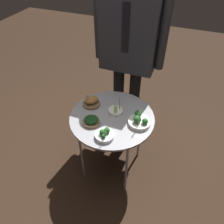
{
  "coord_description": "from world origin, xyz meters",
  "views": [
    {
      "loc": [
        0.47,
        -1.21,
        1.89
      ],
      "look_at": [
        0.0,
        0.0,
        0.72
      ],
      "focal_mm": 35.0,
      "sensor_mm": 36.0,
      "label": 1
    }
  ],
  "objects_px": {
    "bowl_spinach_mid_left": "(91,121)",
    "bowl_broccoli_mid_right": "(139,121)",
    "bowl_broccoli_back_right": "(105,134)",
    "bowl_roast_front_left": "(91,102)",
    "waiter_figure": "(129,42)",
    "serving_cart": "(112,121)",
    "bowl_asparagus_center": "(116,111)"
  },
  "relations": [
    {
      "from": "bowl_broccoli_back_right",
      "to": "waiter_figure",
      "type": "height_order",
      "value": "waiter_figure"
    },
    {
      "from": "serving_cart",
      "to": "bowl_roast_front_left",
      "type": "relative_size",
      "value": 4.61
    },
    {
      "from": "serving_cart",
      "to": "bowl_spinach_mid_left",
      "type": "bearing_deg",
      "value": -134.09
    },
    {
      "from": "bowl_spinach_mid_left",
      "to": "bowl_asparagus_center",
      "type": "height_order",
      "value": "bowl_asparagus_center"
    },
    {
      "from": "serving_cart",
      "to": "waiter_figure",
      "type": "relative_size",
      "value": 0.4
    },
    {
      "from": "bowl_asparagus_center",
      "to": "waiter_figure",
      "type": "height_order",
      "value": "waiter_figure"
    },
    {
      "from": "bowl_spinach_mid_left",
      "to": "bowl_roast_front_left",
      "type": "distance_m",
      "value": 0.22
    },
    {
      "from": "bowl_roast_front_left",
      "to": "bowl_broccoli_mid_right",
      "type": "height_order",
      "value": "bowl_broccoli_mid_right"
    },
    {
      "from": "serving_cart",
      "to": "bowl_broccoli_mid_right",
      "type": "bearing_deg",
      "value": 0.23
    },
    {
      "from": "bowl_spinach_mid_left",
      "to": "serving_cart",
      "type": "bearing_deg",
      "value": 45.91
    },
    {
      "from": "bowl_broccoli_back_right",
      "to": "serving_cart",
      "type": "bearing_deg",
      "value": 97.1
    },
    {
      "from": "serving_cart",
      "to": "bowl_asparagus_center",
      "type": "xyz_separation_m",
      "value": [
        0.01,
        0.06,
        0.06
      ]
    },
    {
      "from": "bowl_asparagus_center",
      "to": "waiter_figure",
      "type": "distance_m",
      "value": 0.6
    },
    {
      "from": "waiter_figure",
      "to": "serving_cart",
      "type": "bearing_deg",
      "value": -85.75
    },
    {
      "from": "bowl_spinach_mid_left",
      "to": "waiter_figure",
      "type": "height_order",
      "value": "waiter_figure"
    },
    {
      "from": "bowl_roast_front_left",
      "to": "waiter_figure",
      "type": "height_order",
      "value": "waiter_figure"
    },
    {
      "from": "bowl_roast_front_left",
      "to": "bowl_broccoli_back_right",
      "type": "bearing_deg",
      "value": -50.52
    },
    {
      "from": "serving_cart",
      "to": "bowl_roast_front_left",
      "type": "distance_m",
      "value": 0.24
    },
    {
      "from": "bowl_roast_front_left",
      "to": "waiter_figure",
      "type": "distance_m",
      "value": 0.6
    },
    {
      "from": "bowl_asparagus_center",
      "to": "bowl_broccoli_mid_right",
      "type": "distance_m",
      "value": 0.23
    },
    {
      "from": "bowl_broccoli_mid_right",
      "to": "waiter_figure",
      "type": "height_order",
      "value": "waiter_figure"
    },
    {
      "from": "serving_cart",
      "to": "bowl_broccoli_back_right",
      "type": "distance_m",
      "value": 0.24
    },
    {
      "from": "bowl_roast_front_left",
      "to": "bowl_spinach_mid_left",
      "type": "bearing_deg",
      "value": -65.16
    },
    {
      "from": "bowl_spinach_mid_left",
      "to": "bowl_roast_front_left",
      "type": "xyz_separation_m",
      "value": [
        -0.09,
        0.2,
        0.01
      ]
    },
    {
      "from": "bowl_spinach_mid_left",
      "to": "bowl_broccoli_mid_right",
      "type": "relative_size",
      "value": 0.75
    },
    {
      "from": "serving_cart",
      "to": "waiter_figure",
      "type": "xyz_separation_m",
      "value": [
        -0.04,
        0.5,
        0.46
      ]
    },
    {
      "from": "bowl_asparagus_center",
      "to": "bowl_roast_front_left",
      "type": "distance_m",
      "value": 0.23
    },
    {
      "from": "serving_cart",
      "to": "waiter_figure",
      "type": "distance_m",
      "value": 0.68
    },
    {
      "from": "bowl_roast_front_left",
      "to": "bowl_broccoli_mid_right",
      "type": "relative_size",
      "value": 0.83
    },
    {
      "from": "bowl_broccoli_back_right",
      "to": "bowl_broccoli_mid_right",
      "type": "distance_m",
      "value": 0.3
    },
    {
      "from": "serving_cart",
      "to": "bowl_broccoli_back_right",
      "type": "relative_size",
      "value": 4.84
    },
    {
      "from": "bowl_asparagus_center",
      "to": "waiter_figure",
      "type": "relative_size",
      "value": 0.08
    }
  ]
}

